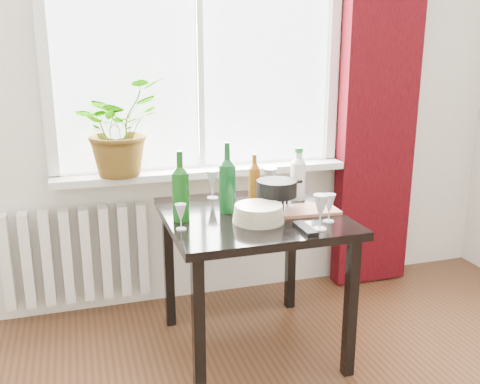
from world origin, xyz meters
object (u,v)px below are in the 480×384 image
object	(u,v)px
cleaning_bottle	(298,174)
wineglass_far_right	(329,208)
wineglass_back_left	(212,184)
radiator	(77,255)
bottle_amber	(254,177)
tv_remote	(305,229)
wineglass_back_center	(270,183)
wineglass_front_left	(181,217)
cutting_board	(307,210)
table	(252,231)
wineglass_front_right	(320,212)
wine_bottle_right	(227,177)
wine_bottle_left	(180,185)
fondue_pot	(276,196)
potted_plant	(118,127)
plate_stack	(259,214)

from	to	relation	value
cleaning_bottle	wineglass_far_right	bearing A→B (deg)	-91.99
wineglass_back_left	radiator	bearing A→B (deg)	156.92
bottle_amber	tv_remote	distance (m)	0.55
wineglass_back_center	wineglass_front_left	size ratio (longest dim) A/B	1.43
wineglass_back_left	cutting_board	xyz separation A→B (m)	(0.39, -0.37, -0.07)
table	cleaning_bottle	world-z (taller)	cleaning_bottle
cleaning_bottle	wineglass_far_right	distance (m)	0.41
wineglass_front_right	wineglass_back_center	world-z (taller)	wineglass_back_center
wine_bottle_right	wineglass_back_left	distance (m)	0.27
wine_bottle_right	wineglass_far_right	xyz separation A→B (m)	(0.41, -0.30, -0.11)
bottle_amber	wineglass_far_right	size ratio (longest dim) A/B	1.83
wine_bottle_left	fondue_pot	xyz separation A→B (m)	(0.48, 0.01, -0.09)
tv_remote	cutting_board	xyz separation A→B (m)	(0.13, 0.26, -0.00)
wine_bottle_left	wineglass_far_right	world-z (taller)	wine_bottle_left
bottle_amber	wineglass_back_left	distance (m)	0.23
table	potted_plant	size ratio (longest dim) A/B	1.61
table	wineglass_front_left	xyz separation A→B (m)	(-0.38, -0.13, 0.15)
wine_bottle_right	wineglass_front_right	xyz separation A→B (m)	(0.32, -0.38, -0.09)
table	wine_bottle_left	size ratio (longest dim) A/B	2.50
wineglass_back_left	plate_stack	bearing A→B (deg)	-76.59
tv_remote	fondue_pot	bearing A→B (deg)	93.47
cleaning_bottle	wineglass_front_right	bearing A→B (deg)	-101.65
wine_bottle_left	wineglass_front_right	xyz separation A→B (m)	(0.57, -0.32, -0.09)
wine_bottle_right	wineglass_back_left	world-z (taller)	wine_bottle_right
bottle_amber	plate_stack	size ratio (longest dim) A/B	1.03
cutting_board	bottle_amber	bearing A→B (deg)	123.71
plate_stack	fondue_pot	distance (m)	0.20
tv_remote	wine_bottle_left	bearing A→B (deg)	148.86
radiator	potted_plant	bearing A→B (deg)	-10.86
radiator	fondue_pot	size ratio (longest dim) A/B	3.46
wineglass_front_left	wine_bottle_right	bearing A→B (deg)	35.82
table	wineglass_front_right	world-z (taller)	wineglass_front_right
cleaning_bottle	cutting_board	bearing A→B (deg)	-100.79
wineglass_back_center	wine_bottle_right	bearing A→B (deg)	-151.77
wineglass_back_left	fondue_pot	bearing A→B (deg)	-51.34
potted_plant	cutting_board	size ratio (longest dim) A/B	1.79
radiator	wineglass_back_left	bearing A→B (deg)	-23.08
wine_bottle_right	wineglass_back_center	bearing A→B (deg)	28.23
wineglass_back_center	cutting_board	size ratio (longest dim) A/B	0.59
potted_plant	wineglass_back_center	distance (m)	0.88
fondue_pot	tv_remote	size ratio (longest dim) A/B	1.30
table	wine_bottle_right	xyz separation A→B (m)	(-0.11, 0.06, 0.27)
wineglass_front_right	cutting_board	xyz separation A→B (m)	(0.06, 0.26, -0.08)
wineglass_far_right	wineglass_front_left	bearing A→B (deg)	171.74
bottle_amber	wineglass_front_left	size ratio (longest dim) A/B	2.08
wine_bottle_right	cleaning_bottle	world-z (taller)	wine_bottle_right
cleaning_bottle	wineglass_back_center	world-z (taller)	cleaning_bottle
table	bottle_amber	world-z (taller)	bottle_amber
wineglass_front_left	tv_remote	bearing A→B (deg)	-18.68
wineglass_back_left	bottle_amber	bearing A→B (deg)	-24.63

